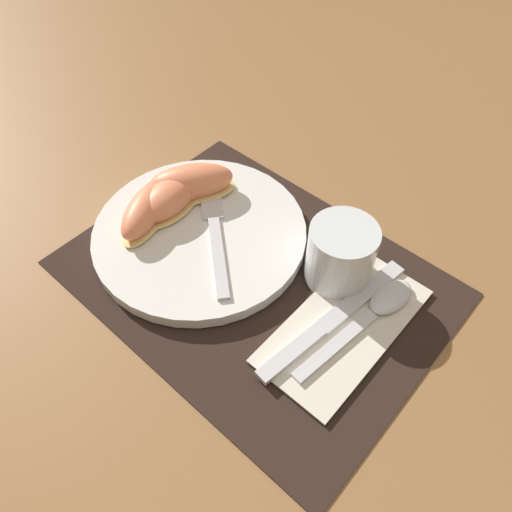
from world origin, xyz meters
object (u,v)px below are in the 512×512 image
Objects in this scene: plate at (198,236)px; citrus_wedge_0 at (191,183)px; juice_glass at (340,257)px; spoon at (377,309)px; citrus_wedge_2 at (165,201)px; citrus_wedge_3 at (145,211)px; citrus_wedge_1 at (177,189)px; knife at (331,321)px; fork at (214,224)px.

plate is 2.18× the size of citrus_wedge_0.
juice_glass reaches higher than spoon.
citrus_wedge_0 is at bearing 87.89° from citrus_wedge_2.
citrus_wedge_0 is 0.04m from citrus_wedge_2.
citrus_wedge_0 is 0.07m from citrus_wedge_3.
spoon is 0.29m from citrus_wedge_1.
citrus_wedge_0 is (-0.21, -0.03, 0.00)m from juice_glass.
plate is at bearing -156.43° from juice_glass.
plate is 1.46× the size of spoon.
citrus_wedge_2 is (-0.22, -0.07, -0.00)m from juice_glass.
citrus_wedge_1 is (-0.22, -0.04, -0.00)m from juice_glass.
juice_glass is 0.07m from knife.
citrus_wedge_1 is (-0.01, -0.02, -0.00)m from citrus_wedge_0.
fork is (-0.22, -0.03, 0.01)m from spoon.
juice_glass reaches higher than citrus_wedge_3.
citrus_wedge_1 reaches higher than fork.
juice_glass is at bearing 11.25° from citrus_wedge_1.
fork is 1.44× the size of citrus_wedge_3.
spoon is 1.85× the size of citrus_wedge_2.
juice_glass is 0.35× the size of knife.
citrus_wedge_3 is (-0.26, -0.04, 0.03)m from knife.
fork is at bearing -3.74° from citrus_wedge_1.
citrus_wedge_3 is at bearing -156.08° from plate.
spoon is (0.03, 0.04, 0.00)m from knife.
citrus_wedge_2 is at bearing -92.11° from citrus_wedge_0.
citrus_wedge_0 reaches higher than citrus_wedge_3.
citrus_wedge_1 is (-0.06, 0.03, 0.02)m from plate.
citrus_wedge_2 is 0.85× the size of citrus_wedge_3.
citrus_wedge_0 reaches higher than citrus_wedge_2.
citrus_wedge_1 is at bearing -116.77° from citrus_wedge_0.
citrus_wedge_0 is 1.08× the size of citrus_wedge_1.
fork is (-0.15, -0.05, -0.01)m from juice_glass.
plate is 2.30× the size of citrus_wedge_3.
plate is at bearing -166.13° from spoon.
fork is 1.47× the size of citrus_wedge_1.
spoon is at bearing 5.87° from citrus_wedge_1.
spoon is 0.30m from citrus_wedge_3.
citrus_wedge_3 is (-0.06, -0.03, 0.02)m from plate.
citrus_wedge_2 reaches higher than knife.
spoon is (0.06, -0.01, -0.03)m from juice_glass.
knife is at bearing 8.49° from citrus_wedge_3.
spoon is at bearing 56.53° from knife.
knife is 0.26m from citrus_wedge_1.
citrus_wedge_2 is (-0.25, -0.01, 0.03)m from knife.
knife is 2.24× the size of citrus_wedge_2.
citrus_wedge_2 is at bearing -161.78° from juice_glass.
spoon is 1.58× the size of citrus_wedge_3.
fork is 0.07m from citrus_wedge_0.
fork is 0.09m from citrus_wedge_3.
citrus_wedge_0 is (-0.28, -0.01, 0.03)m from spoon.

